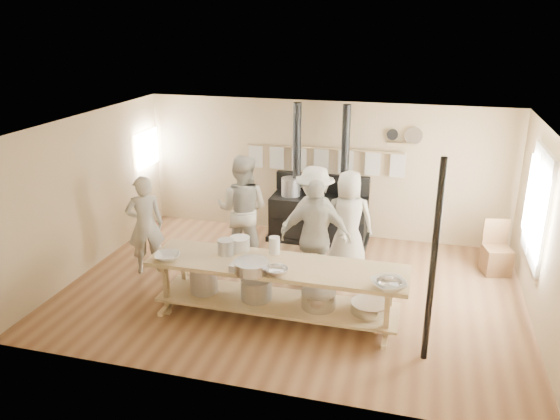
% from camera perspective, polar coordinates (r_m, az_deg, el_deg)
% --- Properties ---
extents(ground, '(7.00, 7.00, 0.00)m').
position_cam_1_polar(ground, '(8.71, 1.25, -8.25)').
color(ground, brown).
rests_on(ground, ground).
extents(room_shell, '(7.00, 7.00, 7.00)m').
position_cam_1_polar(room_shell, '(8.08, 1.34, 1.99)').
color(room_shell, '#CCB382').
rests_on(room_shell, ground).
extents(window_right, '(0.09, 1.50, 1.65)m').
position_cam_1_polar(window_right, '(8.63, 25.33, 0.36)').
color(window_right, beige).
rests_on(window_right, ground).
extents(left_opening, '(0.00, 0.90, 0.90)m').
position_cam_1_polar(left_opening, '(11.13, -13.70, 6.24)').
color(left_opening, white).
rests_on(left_opening, ground).
extents(stove, '(1.90, 0.75, 2.60)m').
position_cam_1_polar(stove, '(10.39, 4.05, -0.39)').
color(stove, black).
rests_on(stove, ground).
extents(towel_rail, '(3.00, 0.04, 0.47)m').
position_cam_1_polar(towel_rail, '(10.36, 4.54, 5.52)').
color(towel_rail, tan).
rests_on(towel_rail, ground).
extents(back_wall_shelf, '(0.63, 0.14, 0.32)m').
position_cam_1_polar(back_wall_shelf, '(10.13, 12.87, 7.37)').
color(back_wall_shelf, tan).
rests_on(back_wall_shelf, ground).
extents(prep_table, '(3.60, 0.90, 0.85)m').
position_cam_1_polar(prep_table, '(7.70, -0.41, -7.84)').
color(prep_table, tan).
rests_on(prep_table, ground).
extents(support_post, '(0.08, 0.08, 2.60)m').
position_cam_1_polar(support_post, '(6.73, 15.72, -5.47)').
color(support_post, black).
rests_on(support_post, ground).
extents(cook_far_left, '(0.73, 0.67, 1.67)m').
position_cam_1_polar(cook_far_left, '(9.23, -13.90, -1.52)').
color(cook_far_left, beige).
rests_on(cook_far_left, ground).
extents(cook_left, '(0.93, 0.73, 1.91)m').
position_cam_1_polar(cook_left, '(9.32, -3.94, 0.03)').
color(cook_left, beige).
rests_on(cook_left, ground).
extents(cook_center, '(0.91, 0.68, 1.69)m').
position_cam_1_polar(cook_center, '(9.20, 7.16, -1.04)').
color(cook_center, beige).
rests_on(cook_center, ground).
extents(cook_right, '(1.11, 0.56, 1.82)m').
position_cam_1_polar(cook_right, '(8.26, 3.79, -2.93)').
color(cook_right, beige).
rests_on(cook_right, ground).
extents(cook_by_window, '(1.22, 0.79, 1.78)m').
position_cam_1_polar(cook_by_window, '(9.09, 3.60, -0.89)').
color(cook_by_window, beige).
rests_on(cook_by_window, ground).
extents(chair, '(0.51, 0.51, 0.90)m').
position_cam_1_polar(chair, '(9.82, 21.65, -4.65)').
color(chair, brown).
rests_on(chair, ground).
extents(bowl_white_a, '(0.44, 0.44, 0.09)m').
position_cam_1_polar(bowl_white_a, '(7.82, -11.68, -4.78)').
color(bowl_white_a, white).
rests_on(bowl_white_a, prep_table).
extents(bowl_steel_a, '(0.44, 0.44, 0.10)m').
position_cam_1_polar(bowl_steel_a, '(7.22, -0.35, -6.44)').
color(bowl_steel_a, silver).
rests_on(bowl_steel_a, prep_table).
extents(bowl_white_b, '(0.58, 0.58, 0.10)m').
position_cam_1_polar(bowl_white_b, '(7.01, 11.32, -7.65)').
color(bowl_white_b, white).
rests_on(bowl_white_b, prep_table).
extents(bowl_steel_b, '(0.45, 0.45, 0.10)m').
position_cam_1_polar(bowl_steel_b, '(7.01, 11.32, -7.66)').
color(bowl_steel_b, silver).
rests_on(bowl_steel_b, prep_table).
extents(roasting_pan, '(0.43, 0.29, 0.09)m').
position_cam_1_polar(roasting_pan, '(7.36, -3.46, -5.93)').
color(roasting_pan, '#B2B2B7').
rests_on(roasting_pan, prep_table).
extents(mixing_bowl_large, '(0.62, 0.62, 0.15)m').
position_cam_1_polar(mixing_bowl_large, '(7.30, -2.98, -5.93)').
color(mixing_bowl_large, silver).
rests_on(mixing_bowl_large, prep_table).
extents(bucket_galv, '(0.29, 0.29, 0.22)m').
position_cam_1_polar(bucket_galv, '(7.83, -5.67, -3.87)').
color(bucket_galv, gray).
rests_on(bucket_galv, prep_table).
extents(deep_bowl_enamel, '(0.39, 0.39, 0.19)m').
position_cam_1_polar(deep_bowl_enamel, '(7.98, -4.24, -3.50)').
color(deep_bowl_enamel, white).
rests_on(deep_bowl_enamel, prep_table).
extents(pitcher, '(0.17, 0.17, 0.25)m').
position_cam_1_polar(pitcher, '(7.82, -0.59, -3.70)').
color(pitcher, white).
rests_on(pitcher, prep_table).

